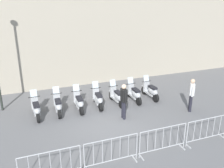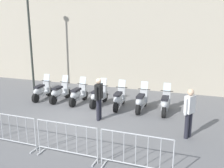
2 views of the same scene
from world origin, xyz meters
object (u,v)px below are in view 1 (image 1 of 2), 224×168
Objects in this scene: barrier_segment_0 at (51,166)px; officer_near_row_end at (191,93)px; barrier_segment_1 at (111,152)px; motorcycle_0 at (36,109)px; motorcycle_5 at (134,94)px; barrier_segment_3 at (207,130)px; motorcycle_2 at (79,102)px; motorcycle_4 at (117,96)px; barrier_segment_2 at (163,140)px; motorcycle_3 at (98,99)px; officer_mid_plaza at (124,100)px; motorcycle_6 at (151,91)px; motorcycle_1 at (58,105)px.

officer_near_row_end is at bearing 30.08° from barrier_segment_0.
motorcycle_0 is at bearing 125.66° from barrier_segment_1.
barrier_segment_3 is (1.81, -4.39, 0.07)m from motorcycle_5.
motorcycle_4 is at bearing 11.38° from motorcycle_2.
barrier_segment_1 is at bearing -169.21° from barrier_segment_2.
motorcycle_3 is 1.00× the size of officer_mid_plaza.
barrier_segment_0 is (-5.23, -5.78, 0.07)m from motorcycle_6.
motorcycle_1 is 1.01× the size of motorcycle_4.
barrier_segment_2 is (-1.22, -5.02, 0.07)m from motorcycle_6.
motorcycle_6 is at bearing 13.36° from motorcycle_5.
motorcycle_2 is 1.00× the size of motorcycle_3.
motorcycle_5 is at bearing 11.71° from motorcycle_4.
officer_mid_plaza is at bearing -55.10° from motorcycle_3.
motorcycle_3 reaches higher than barrier_segment_1.
motorcycle_0 reaches higher than barrier_segment_0.
motorcycle_6 is (4.12, 0.87, 0.00)m from motorcycle_2.
officer_near_row_end reaches higher than barrier_segment_3.
motorcycle_2 is at bearing 149.25° from officer_mid_plaza.
barrier_segment_1 is at bearing -66.02° from motorcycle_1.
barrier_segment_0 is 7.74m from officer_near_row_end.
motorcycle_1 is 0.90× the size of barrier_segment_3.
officer_near_row_end is (1.46, -1.91, 0.53)m from motorcycle_6.
barrier_segment_2 is 4.13m from officer_near_row_end.
motorcycle_5 and motorcycle_6 have the same top height.
motorcycle_3 is at bearing 163.99° from officer_near_row_end.
motorcycle_0 and motorcycle_2 have the same top height.
motorcycle_2 is at bearing 101.20° from barrier_segment_1.
motorcycle_1 and motorcycle_4 have the same top height.
barrier_segment_1 is (-0.12, -4.80, 0.07)m from motorcycle_3.
motorcycle_6 reaches higher than barrier_segment_1.
motorcycle_5 is 0.89× the size of barrier_segment_1.
barrier_segment_2 is (1.89, -4.42, 0.07)m from motorcycle_3.
barrier_segment_1 is (1.94, -4.35, 0.07)m from motorcycle_1.
motorcycle_5 is 1.06m from motorcycle_6.
barrier_segment_0 is at bearing -78.07° from motorcycle_0.
motorcycle_5 is 5.60m from barrier_segment_1.
barrier_segment_1 is at bearing -109.46° from officer_mid_plaza.
motorcycle_3 is 4.78m from officer_near_row_end.
officer_near_row_end is at bearing -52.56° from motorcycle_6.
motorcycle_0 is at bearing 101.93° from barrier_segment_0.
officer_near_row_end is at bearing -10.49° from motorcycle_2.
motorcycle_6 is 0.89× the size of barrier_segment_1.
motorcycle_0 reaches higher than barrier_segment_3.
motorcycle_5 is at bearing 146.25° from officer_near_row_end.
motorcycle_0 is 4.23m from officer_mid_plaza.
officer_near_row_end reaches higher than motorcycle_6.
motorcycle_6 is (5.16, 1.04, 0.00)m from motorcycle_1.
barrier_segment_0 is (0.95, -4.50, 0.07)m from motorcycle_0.
officer_mid_plaza reaches higher than motorcycle_3.
motorcycle_5 is at bearing 66.92° from barrier_segment_1.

